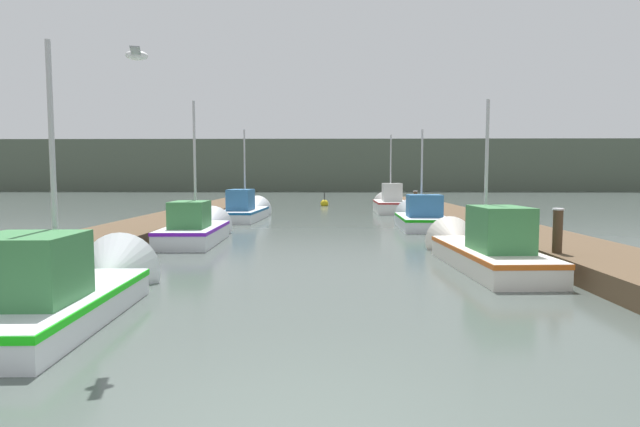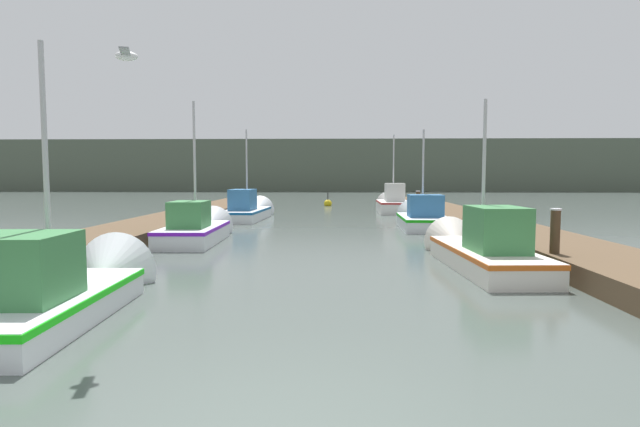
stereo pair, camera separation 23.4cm
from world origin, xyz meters
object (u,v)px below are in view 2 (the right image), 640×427
at_px(mooring_piling_0, 555,241).
at_px(fishing_boat_3, 421,218).
at_px(fishing_boat_2, 198,228).
at_px(mooring_piling_1, 418,202).
at_px(channel_buoy, 328,204).
at_px(seagull_lead, 126,56).
at_px(fishing_boat_5, 393,204).
at_px(fishing_boat_0, 63,288).
at_px(fishing_boat_4, 249,210).
at_px(fishing_boat_1, 478,248).

bearing_deg(mooring_piling_0, fishing_boat_3, 97.27).
bearing_deg(fishing_boat_2, fishing_boat_3, 27.61).
height_order(fishing_boat_2, mooring_piling_1, fishing_boat_2).
relative_size(channel_buoy, seagull_lead, 1.90).
xyz_separation_m(fishing_boat_5, mooring_piling_1, (1.20, -1.48, 0.16)).
bearing_deg(mooring_piling_0, fishing_boat_0, -159.97).
height_order(fishing_boat_5, mooring_piling_1, fishing_boat_5).
xyz_separation_m(fishing_boat_3, channel_buoy, (-4.07, 14.35, -0.24)).
distance_m(fishing_boat_0, mooring_piling_0, 9.70).
bearing_deg(fishing_boat_0, seagull_lead, -37.44).
bearing_deg(fishing_boat_4, fishing_boat_1, -55.51).
relative_size(fishing_boat_0, fishing_boat_5, 0.96).
height_order(fishing_boat_0, fishing_boat_5, fishing_boat_5).
relative_size(fishing_boat_4, channel_buoy, 5.37).
xyz_separation_m(fishing_boat_0, fishing_boat_5, (7.67, 21.43, 0.11)).
relative_size(fishing_boat_2, seagull_lead, 8.89).
bearing_deg(fishing_boat_1, channel_buoy, 96.79).
height_order(fishing_boat_0, fishing_boat_1, fishing_boat_0).
bearing_deg(fishing_boat_2, fishing_boat_0, -90.00).
relative_size(fishing_boat_1, mooring_piling_0, 3.76).
relative_size(mooring_piling_0, channel_buoy, 1.35).
bearing_deg(fishing_boat_1, fishing_boat_3, 86.24).
relative_size(mooring_piling_0, mooring_piling_1, 1.10).
relative_size(fishing_boat_1, seagull_lead, 9.67).
bearing_deg(fishing_boat_4, channel_buoy, 73.38).
height_order(fishing_boat_4, fishing_boat_5, fishing_boat_5).
height_order(fishing_boat_1, fishing_boat_4, fishing_boat_4).
relative_size(fishing_boat_5, channel_buoy, 4.66).
xyz_separation_m(mooring_piling_0, channel_buoy, (-5.31, 24.06, -0.56)).
bearing_deg(fishing_boat_2, fishing_boat_4, 87.01).
height_order(fishing_boat_4, seagull_lead, fishing_boat_4).
bearing_deg(fishing_boat_5, fishing_boat_4, -149.05).
relative_size(fishing_boat_3, fishing_boat_5, 0.92).
xyz_separation_m(fishing_boat_0, seagull_lead, (1.59, -1.12, 3.32)).
relative_size(fishing_boat_1, fishing_boat_3, 1.18).
bearing_deg(fishing_boat_5, channel_buoy, 123.60).
height_order(fishing_boat_5, channel_buoy, fishing_boat_5).
xyz_separation_m(fishing_boat_2, seagull_lead, (1.80, -9.69, 3.29)).
xyz_separation_m(fishing_boat_3, mooring_piling_1, (1.00, 6.91, 0.26)).
distance_m(fishing_boat_1, fishing_boat_4, 14.83).
relative_size(fishing_boat_0, fishing_boat_3, 1.04).
relative_size(fishing_boat_2, fishing_boat_5, 1.00).
bearing_deg(fishing_boat_4, seagull_lead, -81.85).
height_order(fishing_boat_2, seagull_lead, fishing_boat_2).
bearing_deg(fishing_boat_3, seagull_lead, -112.42).
bearing_deg(channel_buoy, fishing_boat_5, -56.97).
relative_size(fishing_boat_1, fishing_boat_5, 1.09).
distance_m(mooring_piling_1, channel_buoy, 9.02).
xyz_separation_m(fishing_boat_3, seagull_lead, (-6.27, -14.16, 3.31)).
bearing_deg(fishing_boat_4, fishing_boat_3, -23.34).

